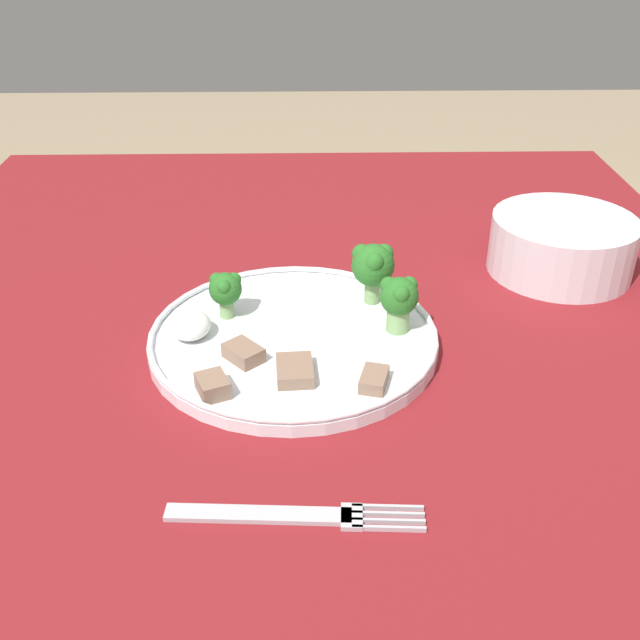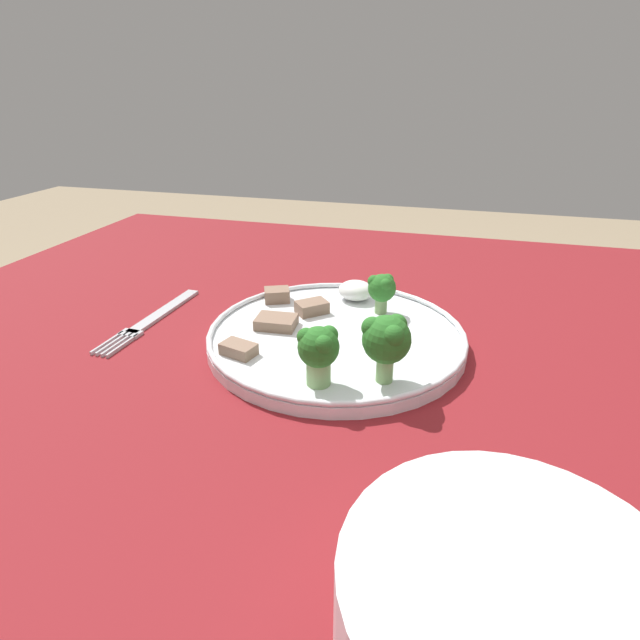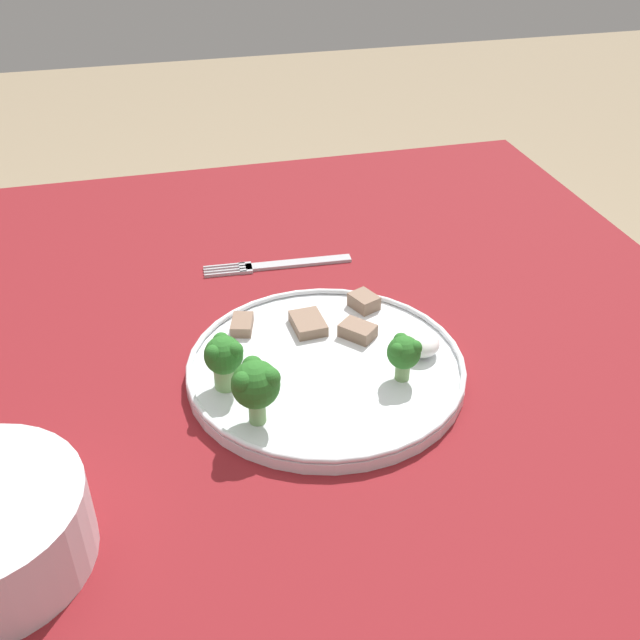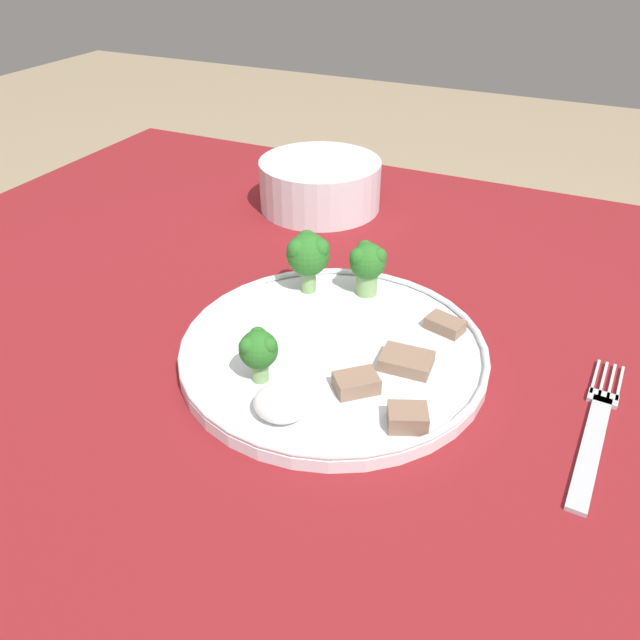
# 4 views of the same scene
# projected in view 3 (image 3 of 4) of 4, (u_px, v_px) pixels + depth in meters

# --- Properties ---
(table) EXTENTS (1.15, 0.96, 0.73)m
(table) POSITION_uv_depth(u_px,v_px,m) (318.00, 460.00, 0.79)
(table) COLOR maroon
(table) RESTS_ON ground_plane
(dinner_plate) EXTENTS (0.28, 0.28, 0.02)m
(dinner_plate) POSITION_uv_depth(u_px,v_px,m) (326.00, 368.00, 0.75)
(dinner_plate) COLOR white
(dinner_plate) RESTS_ON table
(fork) EXTENTS (0.03, 0.19, 0.00)m
(fork) POSITION_uv_depth(u_px,v_px,m) (279.00, 265.00, 0.93)
(fork) COLOR #B2B2B7
(fork) RESTS_ON table
(broccoli_floret_near_rim_left) EXTENTS (0.03, 0.03, 0.05)m
(broccoli_floret_near_rim_left) POSITION_uv_depth(u_px,v_px,m) (404.00, 353.00, 0.71)
(broccoli_floret_near_rim_left) COLOR #7FA866
(broccoli_floret_near_rim_left) RESTS_ON dinner_plate
(broccoli_floret_center_left) EXTENTS (0.04, 0.04, 0.06)m
(broccoli_floret_center_left) POSITION_uv_depth(u_px,v_px,m) (224.00, 357.00, 0.70)
(broccoli_floret_center_left) COLOR #7FA866
(broccoli_floret_center_left) RESTS_ON dinner_plate
(broccoli_floret_back_left) EXTENTS (0.04, 0.04, 0.06)m
(broccoli_floret_back_left) POSITION_uv_depth(u_px,v_px,m) (256.00, 384.00, 0.65)
(broccoli_floret_back_left) COLOR #7FA866
(broccoli_floret_back_left) RESTS_ON dinner_plate
(meat_slice_front_slice) EXTENTS (0.05, 0.03, 0.01)m
(meat_slice_front_slice) POSITION_uv_depth(u_px,v_px,m) (308.00, 323.00, 0.80)
(meat_slice_front_slice) COLOR #846651
(meat_slice_front_slice) RESTS_ON dinner_plate
(meat_slice_middle_slice) EXTENTS (0.04, 0.03, 0.02)m
(meat_slice_middle_slice) POSITION_uv_depth(u_px,v_px,m) (364.00, 301.00, 0.83)
(meat_slice_middle_slice) COLOR #846651
(meat_slice_middle_slice) RESTS_ON dinner_plate
(meat_slice_rear_slice) EXTENTS (0.04, 0.03, 0.01)m
(meat_slice_rear_slice) POSITION_uv_depth(u_px,v_px,m) (242.00, 325.00, 0.79)
(meat_slice_rear_slice) COLOR #846651
(meat_slice_rear_slice) RESTS_ON dinner_plate
(meat_slice_edge_slice) EXTENTS (0.04, 0.04, 0.01)m
(meat_slice_edge_slice) POSITION_uv_depth(u_px,v_px,m) (358.00, 331.00, 0.78)
(meat_slice_edge_slice) COLOR #846651
(meat_slice_edge_slice) RESTS_ON dinner_plate
(sauce_dollop) EXTENTS (0.04, 0.04, 0.02)m
(sauce_dollop) POSITION_uv_depth(u_px,v_px,m) (420.00, 342.00, 0.76)
(sauce_dollop) COLOR white
(sauce_dollop) RESTS_ON dinner_plate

